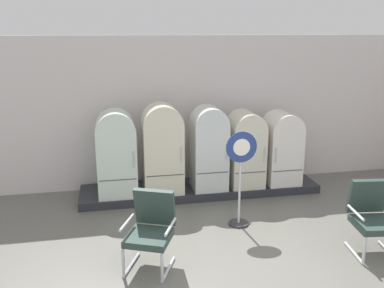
# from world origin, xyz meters

# --- Properties ---
(ground) EXTENTS (12.00, 10.00, 0.05)m
(ground) POSITION_xyz_m (0.00, 0.00, -0.03)
(ground) COLOR #63625B
(back_wall) EXTENTS (11.76, 0.12, 2.90)m
(back_wall) POSITION_xyz_m (0.00, 3.66, 1.46)
(back_wall) COLOR silver
(back_wall) RESTS_ON ground
(display_plinth) EXTENTS (4.45, 0.95, 0.15)m
(display_plinth) POSITION_xyz_m (0.00, 3.02, 0.07)
(display_plinth) COLOR #292B31
(display_plinth) RESTS_ON ground
(refrigerator_0) EXTENTS (0.68, 0.63, 1.52)m
(refrigerator_0) POSITION_xyz_m (-1.53, 2.89, 0.95)
(refrigerator_0) COLOR silver
(refrigerator_0) RESTS_ON display_plinth
(refrigerator_1) EXTENTS (0.70, 0.63, 1.61)m
(refrigerator_1) POSITION_xyz_m (-0.72, 2.89, 1.00)
(refrigerator_1) COLOR beige
(refrigerator_1) RESTS_ON display_plinth
(refrigerator_2) EXTENTS (0.62, 0.63, 1.53)m
(refrigerator_2) POSITION_xyz_m (0.13, 2.89, 0.96)
(refrigerator_2) COLOR silver
(refrigerator_2) RESTS_ON display_plinth
(refrigerator_3) EXTENTS (0.62, 0.72, 1.41)m
(refrigerator_3) POSITION_xyz_m (0.84, 2.94, 0.89)
(refrigerator_3) COLOR silver
(refrigerator_3) RESTS_ON display_plinth
(refrigerator_4) EXTENTS (0.63, 0.70, 1.37)m
(refrigerator_4) POSITION_xyz_m (1.56, 2.93, 0.87)
(refrigerator_4) COLOR white
(refrigerator_4) RESTS_ON display_plinth
(armchair_left) EXTENTS (0.77, 0.82, 1.01)m
(armchair_left) POSITION_xyz_m (-1.16, 0.68, 0.55)
(armchair_left) COLOR silver
(armchair_left) RESTS_ON ground
(armchair_right) EXTENTS (0.67, 0.73, 1.01)m
(armchair_right) POSITION_xyz_m (1.87, 0.46, 0.55)
(armchair_right) COLOR silver
(armchair_right) RESTS_ON ground
(sign_stand) EXTENTS (0.48, 0.32, 1.53)m
(sign_stand) POSITION_xyz_m (0.32, 1.58, 0.78)
(sign_stand) COLOR #2D2D30
(sign_stand) RESTS_ON ground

